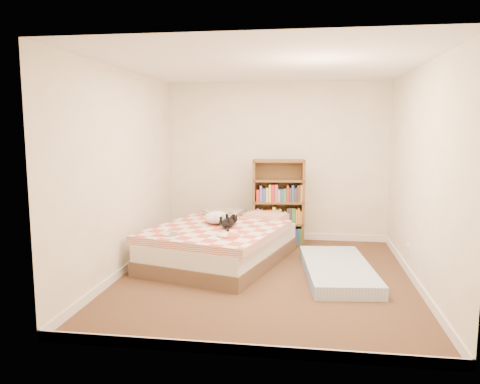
# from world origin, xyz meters

# --- Properties ---
(room) EXTENTS (3.51, 4.01, 2.51)m
(room) POSITION_xyz_m (0.00, 0.00, 1.20)
(room) COLOR #42291C
(room) RESTS_ON ground
(bed) EXTENTS (1.98, 2.41, 0.56)m
(bed) POSITION_xyz_m (-0.64, 0.58, 0.25)
(bed) COLOR brown
(bed) RESTS_ON room
(bookshelf) EXTENTS (0.82, 0.34, 1.32)m
(bookshelf) POSITION_xyz_m (0.05, 1.62, 0.50)
(bookshelf) COLOR brown
(bookshelf) RESTS_ON room
(floor_mattress) EXTENTS (0.95, 1.78, 0.15)m
(floor_mattress) POSITION_xyz_m (0.88, 0.16, 0.08)
(floor_mattress) COLOR #7FA3D4
(floor_mattress) RESTS_ON room
(black_cat) EXTENTS (0.25, 0.60, 0.14)m
(black_cat) POSITION_xyz_m (-0.53, 0.48, 0.56)
(black_cat) COLOR black
(black_cat) RESTS_ON bed
(white_dog) EXTENTS (0.41, 0.44, 0.17)m
(white_dog) POSITION_xyz_m (-0.72, 0.65, 0.59)
(white_dog) COLOR white
(white_dog) RESTS_ON bed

